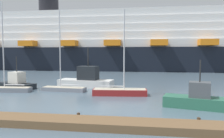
{
  "coord_description": "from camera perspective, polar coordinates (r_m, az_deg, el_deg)",
  "views": [
    {
      "loc": [
        4.61,
        -18.9,
        4.96
      ],
      "look_at": [
        0.0,
        13.47,
        2.61
      ],
      "focal_mm": 34.86,
      "sensor_mm": 36.0,
      "label": 1
    }
  ],
  "objects": [
    {
      "name": "ground_plane",
      "position": [
        20.08,
        -5.52,
        -10.22
      ],
      "size": [
        600.0,
        600.0,
        0.0
      ],
      "primitive_type": "plane",
      "color": "slate"
    },
    {
      "name": "dock_pier",
      "position": [
        15.45,
        -9.95,
        -13.64
      ],
      "size": [
        20.95,
        2.15,
        0.64
      ],
      "color": "brown",
      "rests_on": "ground_plane"
    },
    {
      "name": "sailboat_0",
      "position": [
        29.44,
        -12.52,
        -4.73
      ],
      "size": [
        5.91,
        1.96,
        10.61
      ],
      "rotation": [
        0.0,
        0.0,
        3.06
      ],
      "color": "gray",
      "rests_on": "ground_plane"
    },
    {
      "name": "sailboat_2",
      "position": [
        31.31,
        -25.63,
        -4.4
      ],
      "size": [
        6.0,
        1.82,
        11.49
      ],
      "rotation": [
        0.0,
        0.0,
        3.21
      ],
      "color": "gray",
      "rests_on": "ground_plane"
    },
    {
      "name": "sailboat_3",
      "position": [
        25.99,
        2.05,
        -5.77
      ],
      "size": [
        6.49,
        2.32,
        10.09
      ],
      "rotation": [
        0.0,
        0.0,
        0.09
      ],
      "color": "maroon",
      "rests_on": "ground_plane"
    },
    {
      "name": "fishing_boat_0",
      "position": [
        33.82,
        -23.86,
        -3.35
      ],
      "size": [
        6.51,
        3.87,
        4.54
      ],
      "rotation": [
        0.0,
        0.0,
        -0.33
      ],
      "color": "black",
      "rests_on": "ground_plane"
    },
    {
      "name": "fishing_boat_1",
      "position": [
        21.42,
        21.36,
        -7.37
      ],
      "size": [
        6.01,
        3.36,
        4.39
      ],
      "rotation": [
        0.0,
        0.0,
        -0.26
      ],
      "color": "#2D6B51",
      "rests_on": "ground_plane"
    },
    {
      "name": "fishing_boat_2",
      "position": [
        32.33,
        -6.7,
        -2.85
      ],
      "size": [
        8.29,
        3.56,
        5.91
      ],
      "rotation": [
        0.0,
        0.0,
        -0.13
      ],
      "color": "white",
      "rests_on": "ground_plane"
    },
    {
      "name": "cruise_ship",
      "position": [
        67.64,
        1.07,
        6.39
      ],
      "size": [
        121.84,
        19.16,
        23.76
      ],
      "rotation": [
        0.0,
        0.0,
        -0.0
      ],
      "color": "black",
      "rests_on": "ground_plane"
    }
  ]
}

